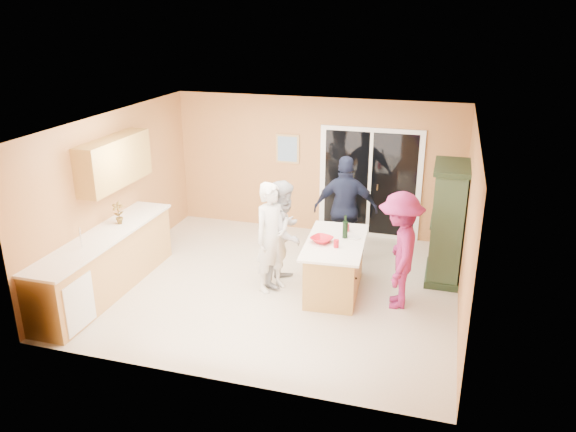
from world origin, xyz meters
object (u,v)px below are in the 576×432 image
(woman_white, at_px, (272,237))
(woman_magenta, at_px, (399,251))
(woman_navy, at_px, (346,209))
(green_hutch, at_px, (447,224))
(woman_grey, at_px, (284,233))
(kitchen_island, at_px, (335,268))

(woman_white, height_order, woman_magenta, woman_magenta)
(woman_navy, distance_m, woman_magenta, 1.71)
(green_hutch, xyz_separation_m, woman_magenta, (-0.63, -1.11, -0.06))
(woman_white, relative_size, woman_navy, 0.93)
(woman_grey, bearing_deg, kitchen_island, -90.43)
(kitchen_island, xyz_separation_m, woman_magenta, (0.96, -0.15, 0.47))
(green_hutch, xyz_separation_m, woman_navy, (-1.67, 0.25, -0.00))
(kitchen_island, height_order, woman_magenta, woman_magenta)
(woman_white, relative_size, woman_grey, 1.03)
(woman_white, xyz_separation_m, woman_grey, (0.10, 0.29, -0.02))
(green_hutch, distance_m, woman_white, 2.78)
(kitchen_island, relative_size, green_hutch, 0.87)
(green_hutch, relative_size, woman_white, 1.10)
(woman_magenta, bearing_deg, woman_white, -94.42)
(kitchen_island, xyz_separation_m, woman_white, (-0.94, -0.18, 0.47))
(kitchen_island, height_order, green_hutch, green_hutch)
(woman_navy, bearing_deg, woman_white, 48.81)
(kitchen_island, relative_size, woman_grey, 0.98)
(kitchen_island, height_order, woman_navy, woman_navy)
(woman_grey, xyz_separation_m, woman_magenta, (1.80, -0.26, 0.03))
(kitchen_island, distance_m, green_hutch, 1.93)
(green_hutch, xyz_separation_m, woman_white, (-2.53, -1.14, -0.06))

